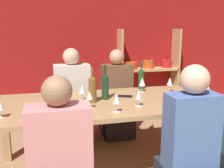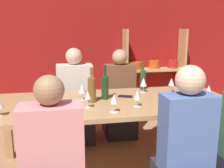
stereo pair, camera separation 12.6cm
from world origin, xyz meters
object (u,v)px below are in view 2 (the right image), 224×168
Objects in this scene: wine_glass_empty_a at (144,82)px; cell_phone at (125,96)px; dining_table at (114,108)px; wine_glass_white_a at (58,86)px; wine_glass_red_a at (200,78)px; wine_glass_red_f at (114,100)px; wine_glass_red_i at (82,89)px; shelf_unit at (152,79)px; person_far_a at (75,107)px; wine_glass_red_c at (171,83)px; wine_glass_empty_b at (209,90)px; wine_bottle_amber at (143,78)px; person_far_b at (119,104)px; wine_bottle_green at (92,88)px; wine_bottle_dark at (105,86)px; person_near_c at (185,165)px; wine_glass_red_b at (137,95)px; wine_glass_red_g at (88,96)px; wine_glass_red_h at (195,91)px.

cell_phone is (-0.25, -0.16, -0.11)m from wine_glass_empty_a.
dining_table is 0.66m from wine_glass_white_a.
dining_table is 1.17m from wine_glass_red_a.
wine_glass_red_i is (-0.24, 0.43, 0.00)m from wine_glass_red_f.
person_far_a is at bearing -144.32° from shelf_unit.
wine_glass_white_a reaches higher than cell_phone.
cell_phone is at bearing -170.88° from wine_glass_red_c.
wine_glass_empty_a is at bearing 144.34° from person_far_a.
wine_bottle_amber is at bearing 126.37° from wine_glass_empty_b.
wine_glass_red_i is at bearing 93.13° from person_far_a.
person_far_b is (0.80, 0.55, -0.42)m from wine_glass_white_a.
wine_glass_red_i is (-0.31, 0.08, 0.19)m from dining_table.
wine_bottle_green is at bearing -160.31° from cell_phone.
wine_glass_white_a is 1.00× the size of wine_glass_red_i.
wine_bottle_green is 0.97× the size of wine_bottle_dark.
wine_glass_empty_b is (0.20, -0.43, 0.01)m from wine_glass_red_c.
wine_bottle_amber reaches higher than wine_glass_red_f.
person_near_c is (-0.02, -1.11, -0.40)m from wine_glass_empty_a.
person_near_c reaches higher than wine_glass_red_a.
wine_glass_empty_a is 1.18m from person_near_c.
cell_phone is at bearing 103.59° from person_near_c.
wine_glass_empty_b is 1.02× the size of wine_glass_white_a.
wine_glass_red_f is (-0.24, -0.12, 0.01)m from wine_glass_red_b.
wine_glass_empty_b is 0.83m from cell_phone.
wine_glass_red_c is 1.28m from person_far_a.
wine_bottle_amber is (0.43, 0.42, 0.21)m from dining_table.
cell_phone is 0.14× the size of person_far_a.
wine_glass_red_a is at bearing 20.02° from wine_glass_red_g.
wine_glass_red_b is 0.97× the size of wine_glass_empty_b.
dining_table is 0.93m from person_near_c.
cell_phone is (-0.63, 0.30, -0.10)m from wine_glass_red_h.
wine_glass_empty_a is 0.14× the size of person_far_a.
person_near_c reaches higher than wine_glass_red_g.
dining_table is 7.02× the size of wine_bottle_green.
wine_glass_red_f is at bearing -66.21° from wine_bottle_green.
person_far_b reaches higher than wine_glass_red_b.
shelf_unit is at bearing 55.27° from wine_bottle_green.
wine_glass_red_f is at bearing -126.12° from wine_glass_empty_a.
wine_bottle_dark is 2.22× the size of wine_glass_red_g.
cell_phone is (0.37, 0.13, -0.13)m from wine_bottle_green.
wine_bottle_green is 0.46m from wine_glass_white_a.
person_far_b is (0.60, 0.04, -0.01)m from person_far_a.
wine_glass_red_c is (-0.41, -0.11, -0.01)m from wine_glass_red_a.
wine_glass_red_i is at bearing 127.14° from person_near_c.
person_near_c reaches higher than wine_glass_red_c.
dining_table is at bearing -135.93° from wine_bottle_amber.
wine_glass_empty_b is (0.47, -0.64, -0.01)m from wine_bottle_amber.
wine_bottle_amber reaches higher than cell_phone.
wine_glass_empty_b is 0.98m from wine_glass_red_f.
person_near_c reaches higher than wine_glass_red_f.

